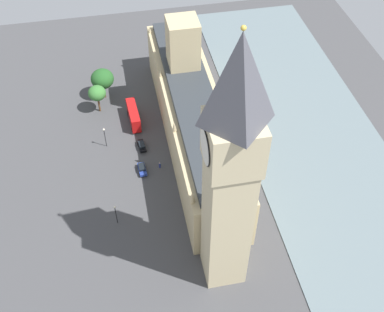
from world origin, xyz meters
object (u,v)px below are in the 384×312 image
at_px(street_lamp_midblock, 105,134).
at_px(plane_tree_far_end, 97,93).
at_px(car_black_kerbside, 142,146).
at_px(parliament_building, 192,113).
at_px(double_decker_bus_by_river_gate, 134,115).
at_px(pedestrian_opposite_hall, 160,165).
at_px(plane_tree_leading, 102,79).
at_px(street_lamp_trailing, 115,211).
at_px(car_blue_under_trees, 142,169).
at_px(clock_tower, 230,175).

bearing_deg(street_lamp_midblock, plane_tree_far_end, -87.03).
bearing_deg(street_lamp_midblock, car_black_kerbside, 164.59).
xyz_separation_m(parliament_building, street_lamp_midblock, (23.41, -0.83, -4.17)).
xyz_separation_m(parliament_building, double_decker_bus_by_river_gate, (14.94, -8.98, -6.04)).
distance_m(pedestrian_opposite_hall, street_lamp_midblock, 17.15).
bearing_deg(double_decker_bus_by_river_gate, plane_tree_leading, -63.65).
bearing_deg(double_decker_bus_by_river_gate, pedestrian_opposite_hall, 100.54).
height_order(plane_tree_leading, street_lamp_trailing, plane_tree_leading).
bearing_deg(double_decker_bus_by_river_gate, parliament_building, 145.77).
distance_m(parliament_building, street_lamp_trailing, 34.18).
bearing_deg(plane_tree_leading, pedestrian_opposite_hall, 110.65).
distance_m(double_decker_bus_by_river_gate, street_lamp_trailing, 35.02).
height_order(plane_tree_leading, street_lamp_midblock, plane_tree_leading).
xyz_separation_m(double_decker_bus_by_river_gate, car_black_kerbside, (-0.83, 10.71, -1.75)).
distance_m(car_black_kerbside, plane_tree_leading, 25.62).
xyz_separation_m(double_decker_bus_by_river_gate, plane_tree_leading, (7.30, -12.86, 4.14)).
bearing_deg(double_decker_bus_by_river_gate, car_blue_under_trees, 86.41).
relative_size(clock_tower, street_lamp_midblock, 9.29).
xyz_separation_m(clock_tower, plane_tree_far_end, (22.66, -57.62, -24.54)).
distance_m(plane_tree_leading, street_lamp_trailing, 47.00).
height_order(car_black_kerbside, street_lamp_trailing, street_lamp_trailing).
bearing_deg(street_lamp_trailing, double_decker_bus_by_river_gate, -102.98).
bearing_deg(clock_tower, double_decker_bus_by_river_gate, -75.21).
bearing_deg(car_blue_under_trees, plane_tree_far_end, -74.24).
relative_size(plane_tree_far_end, street_lamp_trailing, 1.40).
xyz_separation_m(pedestrian_opposite_hall, street_lamp_midblock, (13.04, -10.50, 3.73)).
bearing_deg(car_black_kerbside, street_lamp_trailing, -116.51).
relative_size(double_decker_bus_by_river_gate, plane_tree_leading, 1.10).
distance_m(car_blue_under_trees, pedestrian_opposite_hall, 4.71).
distance_m(plane_tree_far_end, street_lamp_trailing, 40.99).
bearing_deg(clock_tower, pedestrian_opposite_hall, -74.62).
distance_m(double_decker_bus_by_river_gate, plane_tree_far_end, 12.15).
bearing_deg(double_decker_bus_by_river_gate, street_lamp_trailing, 73.79).
bearing_deg(plane_tree_far_end, parliament_building, 146.84).
height_order(plane_tree_far_end, plane_tree_leading, plane_tree_leading).
xyz_separation_m(parliament_building, pedestrian_opposite_hall, (10.37, 9.67, -7.90)).
height_order(pedestrian_opposite_hall, plane_tree_far_end, plane_tree_far_end).
height_order(car_black_kerbside, street_lamp_midblock, street_lamp_midblock).
bearing_deg(plane_tree_leading, plane_tree_far_end, 72.09).
bearing_deg(car_blue_under_trees, double_decker_bus_by_river_gate, -94.00).
distance_m(double_decker_bus_by_river_gate, car_blue_under_trees, 19.17).
xyz_separation_m(car_blue_under_trees, plane_tree_leading, (7.18, -31.95, 5.89)).
bearing_deg(plane_tree_leading, double_decker_bus_by_river_gate, 119.58).
distance_m(parliament_building, clock_tower, 47.48).
bearing_deg(street_lamp_trailing, plane_tree_far_end, -88.05).
bearing_deg(double_decker_bus_by_river_gate, clock_tower, 101.56).
relative_size(double_decker_bus_by_river_gate, plane_tree_far_end, 1.21).
bearing_deg(street_lamp_trailing, car_blue_under_trees, -117.29).
relative_size(car_black_kerbside, street_lamp_trailing, 0.75).
relative_size(car_blue_under_trees, street_lamp_midblock, 0.70).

